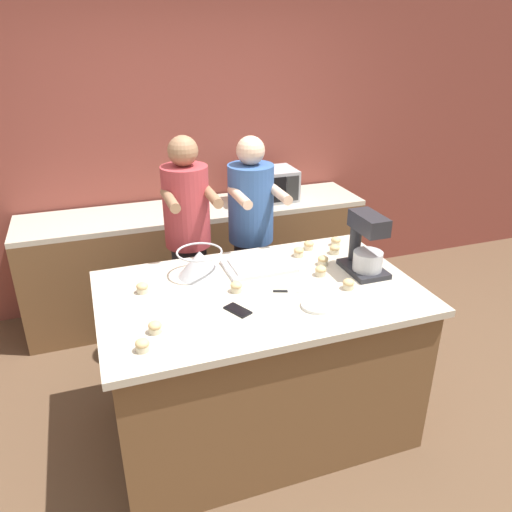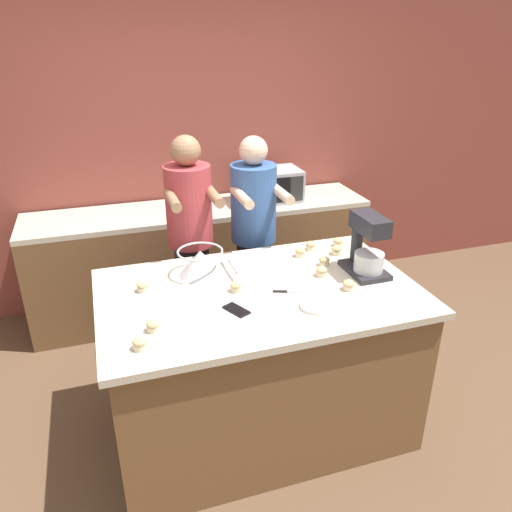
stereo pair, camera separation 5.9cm
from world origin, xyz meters
The scene contains 24 objects.
ground_plane centered at (0.00, 0.00, 0.00)m, with size 16.00×16.00×0.00m, color brown.
back_wall centered at (0.00, 1.88, 1.35)m, with size 10.00×0.06×2.70m.
island_counter centered at (0.00, 0.00, 0.48)m, with size 1.74×1.08×0.95m.
back_counter centered at (0.00, 1.53, 0.46)m, with size 2.80×0.60×0.92m.
person_left centered at (-0.22, 0.80, 0.88)m, with size 0.32×0.49×1.66m.
person_right centered at (0.23, 0.80, 0.86)m, with size 0.33×0.50×1.62m.
stand_mixer centered at (0.66, 0.01, 1.11)m, with size 0.20×0.30×0.36m.
mixing_bowl centered at (-0.26, 0.28, 1.03)m, with size 0.27×0.27×0.15m.
baking_tray centered at (0.09, 0.26, 0.97)m, with size 0.41×0.28×0.04m.
microwave_oven centered at (0.59, 1.52, 1.05)m, with size 0.54×0.33×0.26m.
cell_phone centered at (-0.18, -0.18, 0.95)m, with size 0.13×0.16×0.01m.
small_plate centered at (0.22, -0.27, 0.96)m, with size 0.17×0.17×0.02m.
knife centered at (0.15, -0.08, 0.95)m, with size 0.21×0.09×0.01m.
cupcake_0 centered at (-0.68, -0.36, 0.98)m, with size 0.06×0.06×0.06m.
cupcake_1 centered at (0.47, -0.15, 0.98)m, with size 0.06×0.06×0.06m.
cupcake_2 centered at (0.49, 0.41, 0.98)m, with size 0.06×0.06×0.06m.
cupcake_3 centered at (0.68, 0.41, 0.98)m, with size 0.06×0.06×0.06m.
cupcake_4 centered at (0.47, 0.17, 0.98)m, with size 0.06×0.06×0.06m.
cupcake_5 centered at (-0.61, 0.18, 0.98)m, with size 0.06×0.06×0.06m.
cupcake_6 centered at (0.40, 0.05, 0.98)m, with size 0.06×0.06×0.06m.
cupcake_7 centered at (0.61, 0.29, 0.98)m, with size 0.06×0.06×0.06m.
cupcake_8 centered at (-0.13, 0.02, 0.98)m, with size 0.06×0.06×0.06m.
cupcake_9 centered at (0.38, 0.33, 0.98)m, with size 0.06×0.06×0.06m.
cupcake_10 centered at (-0.61, -0.23, 0.98)m, with size 0.06×0.06×0.06m.
Camera 2 is at (-0.76, -2.29, 2.26)m, focal length 35.00 mm.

